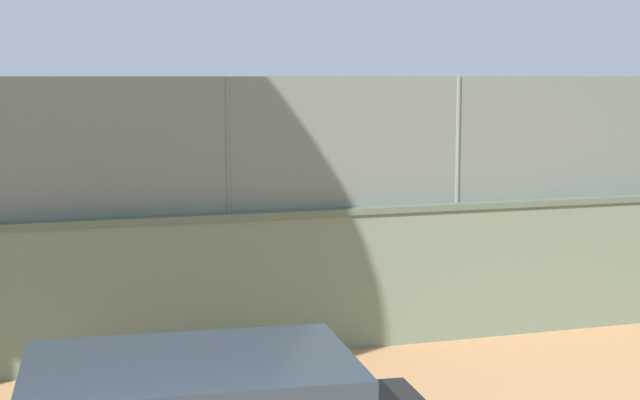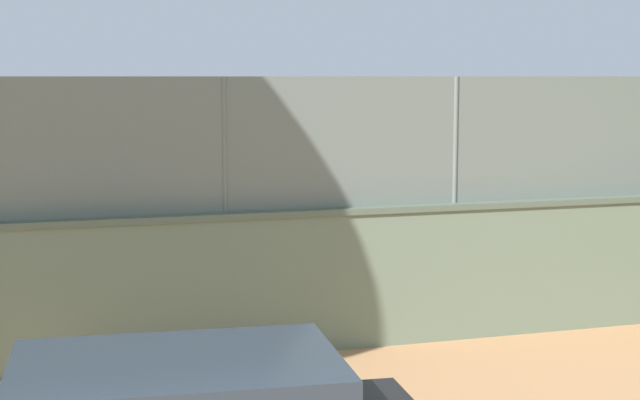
% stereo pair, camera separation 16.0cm
% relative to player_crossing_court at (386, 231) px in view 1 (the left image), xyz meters
% --- Properties ---
extents(ground_plane, '(260.00, 260.00, 0.00)m').
position_rel_player_crossing_court_xyz_m(ground_plane, '(1.03, -9.03, -1.02)').
color(ground_plane, tan).
extents(perimeter_wall, '(22.06, 1.23, 1.83)m').
position_rel_player_crossing_court_xyz_m(perimeter_wall, '(-1.37, 2.76, -0.10)').
color(perimeter_wall, slate).
rests_on(perimeter_wall, ground_plane).
extents(fence_panel_on_wall, '(21.68, 0.85, 1.66)m').
position_rel_player_crossing_court_xyz_m(fence_panel_on_wall, '(-1.37, 2.76, 1.63)').
color(fence_panel_on_wall, slate).
rests_on(fence_panel_on_wall, perimeter_wall).
extents(player_crossing_court, '(0.82, 0.78, 1.73)m').
position_rel_player_crossing_court_xyz_m(player_crossing_court, '(0.00, 0.00, 0.00)').
color(player_crossing_court, navy).
rests_on(player_crossing_court, ground_plane).
extents(player_near_wall_returning, '(1.12, 0.82, 1.64)m').
position_rel_player_crossing_court_xyz_m(player_near_wall_returning, '(-1.11, -6.34, -0.05)').
color(player_near_wall_returning, '#B2B2B2').
rests_on(player_near_wall_returning, ground_plane).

